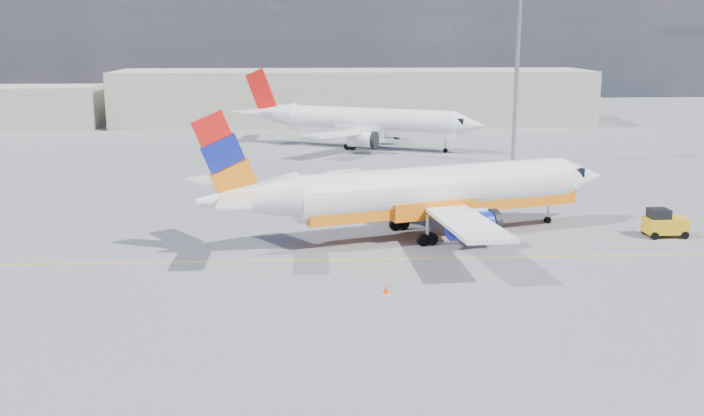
{
  "coord_description": "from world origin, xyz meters",
  "views": [
    {
      "loc": [
        -1.44,
        -42.87,
        13.6
      ],
      "look_at": [
        0.89,
        1.82,
        3.5
      ],
      "focal_mm": 40.0,
      "sensor_mm": 36.0,
      "label": 1
    }
  ],
  "objects_px": {
    "second_jet": "(364,122)",
    "traffic_cone": "(386,289)",
    "gse_tug": "(664,223)",
    "main_jet": "(425,192)"
  },
  "relations": [
    {
      "from": "second_jet",
      "to": "traffic_cone",
      "type": "xyz_separation_m",
      "value": [
        -2.36,
        -53.39,
        -2.78
      ]
    },
    {
      "from": "traffic_cone",
      "to": "main_jet",
      "type": "bearing_deg",
      "value": 72.74
    },
    {
      "from": "main_jet",
      "to": "gse_tug",
      "type": "distance_m",
      "value": 16.37
    },
    {
      "from": "second_jet",
      "to": "gse_tug",
      "type": "height_order",
      "value": "second_jet"
    },
    {
      "from": "second_jet",
      "to": "gse_tug",
      "type": "bearing_deg",
      "value": -42.76
    },
    {
      "from": "second_jet",
      "to": "traffic_cone",
      "type": "bearing_deg",
      "value": -67.76
    },
    {
      "from": "gse_tug",
      "to": "traffic_cone",
      "type": "distance_m",
      "value": 22.73
    },
    {
      "from": "main_jet",
      "to": "gse_tug",
      "type": "height_order",
      "value": "main_jet"
    },
    {
      "from": "main_jet",
      "to": "traffic_cone",
      "type": "bearing_deg",
      "value": -125.67
    },
    {
      "from": "main_jet",
      "to": "second_jet",
      "type": "bearing_deg",
      "value": 73.46
    }
  ]
}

